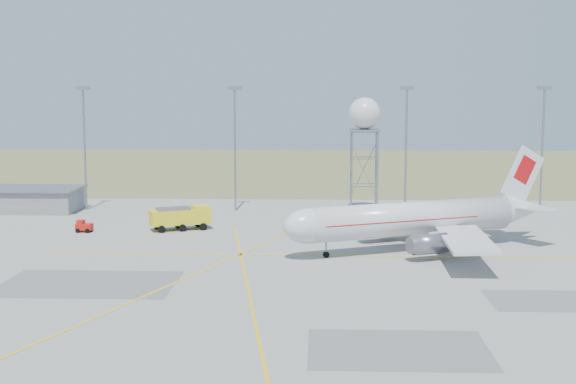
{
  "coord_description": "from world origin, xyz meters",
  "views": [
    {
      "loc": [
        3.74,
        -65.08,
        19.91
      ],
      "look_at": [
        -0.27,
        40.0,
        6.48
      ],
      "focal_mm": 50.0,
      "sensor_mm": 36.0,
      "label": 1
    }
  ],
  "objects_px": {
    "airliner_main": "(415,219)",
    "radar_tower": "(364,148)",
    "fire_truck": "(182,219)",
    "baggage_tug": "(84,228)"
  },
  "relations": [
    {
      "from": "baggage_tug",
      "to": "radar_tower",
      "type": "bearing_deg",
      "value": 31.21
    },
    {
      "from": "radar_tower",
      "to": "baggage_tug",
      "type": "height_order",
      "value": "radar_tower"
    },
    {
      "from": "airliner_main",
      "to": "baggage_tug",
      "type": "height_order",
      "value": "airliner_main"
    },
    {
      "from": "airliner_main",
      "to": "baggage_tug",
      "type": "bearing_deg",
      "value": -38.15
    },
    {
      "from": "airliner_main",
      "to": "fire_truck",
      "type": "relative_size",
      "value": 3.99
    },
    {
      "from": "airliner_main",
      "to": "radar_tower",
      "type": "distance_m",
      "value": 32.28
    },
    {
      "from": "fire_truck",
      "to": "baggage_tug",
      "type": "bearing_deg",
      "value": 166.91
    },
    {
      "from": "baggage_tug",
      "to": "airliner_main",
      "type": "bearing_deg",
      "value": -9.11
    },
    {
      "from": "radar_tower",
      "to": "airliner_main",
      "type": "bearing_deg",
      "value": -81.5
    },
    {
      "from": "radar_tower",
      "to": "fire_truck",
      "type": "relative_size",
      "value": 2.1
    }
  ]
}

